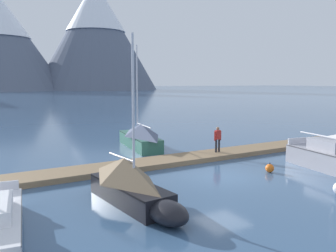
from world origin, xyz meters
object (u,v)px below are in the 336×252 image
sailboat_second_berth (132,184)px  sailboat_mid_dock_port (139,136)px  mooring_buoy_channel_marker (270,168)px  sailboat_mid_dock_starboard (335,159)px  person_on_dock (218,138)px

sailboat_second_berth → sailboat_mid_dock_port: 12.45m
sailboat_mid_dock_port → mooring_buoy_channel_marker: 10.67m
sailboat_mid_dock_port → sailboat_mid_dock_starboard: bearing=-60.1°
sailboat_mid_dock_starboard → mooring_buoy_channel_marker: sailboat_mid_dock_starboard is taller
sailboat_mid_dock_starboard → person_on_dock: 7.11m
sailboat_second_berth → person_on_dock: size_ratio=4.01×
sailboat_second_berth → sailboat_mid_dock_starboard: bearing=-1.6°
sailboat_mid_dock_starboard → mooring_buoy_channel_marker: 3.70m
sailboat_second_berth → sailboat_mid_dock_port: sailboat_mid_dock_port is taller
sailboat_mid_dock_starboard → mooring_buoy_channel_marker: bearing=156.2°
sailboat_mid_dock_port → sailboat_mid_dock_starboard: sailboat_mid_dock_port is taller
sailboat_mid_dock_starboard → person_on_dock: (-3.41, 6.21, 0.59)m
sailboat_mid_dock_starboard → person_on_dock: bearing=118.8°
sailboat_mid_dock_port → person_on_dock: 6.32m
person_on_dock → mooring_buoy_channel_marker: (0.04, -4.73, -1.02)m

